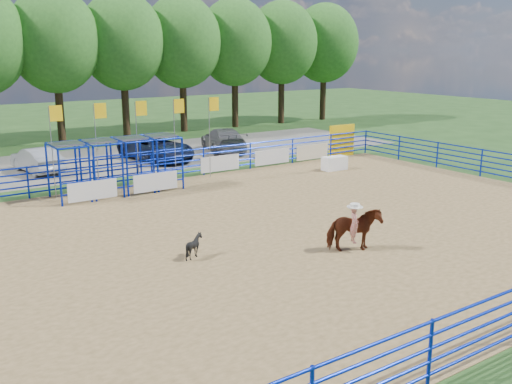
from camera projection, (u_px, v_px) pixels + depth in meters
ground at (264, 233)px, 21.02m from camera, size 120.00×120.00×0.00m
arena_dirt at (264, 232)px, 21.02m from camera, size 30.00×20.00×0.02m
gravel_strip at (105, 161)px, 34.69m from camera, size 40.00×10.00×0.01m
announcer_table at (335, 163)px, 31.90m from camera, size 1.44×0.71×0.76m
horse_and_rider at (354, 227)px, 18.86m from camera, size 1.92×1.45×2.26m
calf at (194, 246)px, 18.37m from camera, size 0.84×0.78×0.78m
car_b at (37, 160)px, 31.30m from camera, size 2.05×4.36×1.38m
car_c at (156, 147)px, 34.77m from camera, size 3.41×5.95×1.56m
car_d at (223, 140)px, 37.72m from camera, size 3.63×5.74×1.55m
perimeter_fence at (264, 213)px, 20.84m from camera, size 30.10×20.10×1.50m
chute_assembly at (124, 166)px, 26.79m from camera, size 19.32×2.41×4.20m
treeline at (54, 36)px, 40.11m from camera, size 56.40×6.40×11.24m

